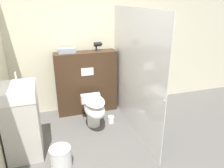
{
  "coord_description": "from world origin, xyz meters",
  "views": [
    {
      "loc": [
        -0.84,
        -1.92,
        2.07
      ],
      "look_at": [
        0.14,
        1.23,
        0.76
      ],
      "focal_mm": 35.0,
      "sensor_mm": 36.0,
      "label": 1
    }
  ],
  "objects_px": {
    "sink_vanity": "(22,121)",
    "hair_drier": "(98,45)",
    "toilet": "(94,109)",
    "waste_bin": "(61,158)"
  },
  "relations": [
    {
      "from": "sink_vanity",
      "to": "hair_drier",
      "type": "bearing_deg",
      "value": 37.88
    },
    {
      "from": "toilet",
      "to": "waste_bin",
      "type": "distance_m",
      "value": 1.05
    },
    {
      "from": "waste_bin",
      "to": "toilet",
      "type": "bearing_deg",
      "value": 52.34
    },
    {
      "from": "toilet",
      "to": "sink_vanity",
      "type": "height_order",
      "value": "sink_vanity"
    },
    {
      "from": "hair_drier",
      "to": "waste_bin",
      "type": "bearing_deg",
      "value": -121.06
    },
    {
      "from": "sink_vanity",
      "to": "waste_bin",
      "type": "height_order",
      "value": "sink_vanity"
    },
    {
      "from": "hair_drier",
      "to": "waste_bin",
      "type": "xyz_separation_m",
      "value": [
        -0.88,
        -1.46,
        -1.14
      ]
    },
    {
      "from": "sink_vanity",
      "to": "hair_drier",
      "type": "relative_size",
      "value": 7.26
    },
    {
      "from": "sink_vanity",
      "to": "hair_drier",
      "type": "xyz_separation_m",
      "value": [
        1.33,
        1.03,
        0.76
      ]
    },
    {
      "from": "toilet",
      "to": "hair_drier",
      "type": "height_order",
      "value": "hair_drier"
    }
  ]
}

